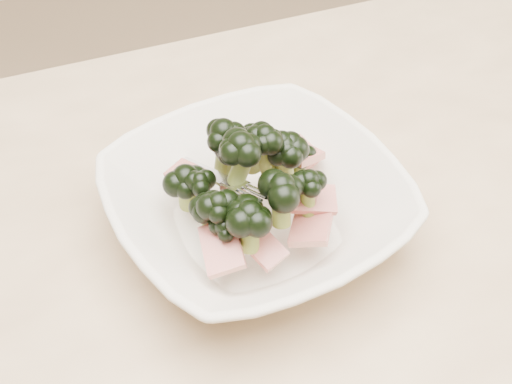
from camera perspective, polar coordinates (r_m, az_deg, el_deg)
dining_table at (r=0.70m, az=-1.26°, el=-13.29°), size 1.20×0.80×0.75m
broccoli_dish at (r=0.64m, az=-0.10°, el=-0.72°), size 0.30×0.30×0.12m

